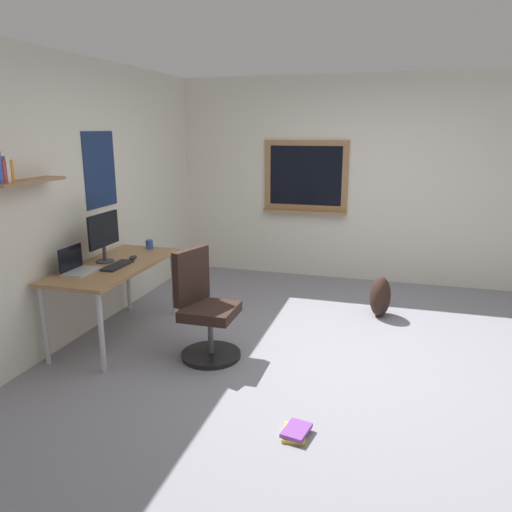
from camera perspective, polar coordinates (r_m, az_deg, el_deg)
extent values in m
plane|color=gray|center=(4.49, 8.79, -11.34)|extent=(5.20, 5.20, 0.00)
cube|color=silver|center=(5.01, -19.71, 6.27)|extent=(5.00, 0.10, 2.60)
cube|color=#997047|center=(4.24, -24.96, 7.82)|extent=(0.68, 0.20, 0.02)
cube|color=navy|center=(5.19, -17.57, 9.48)|extent=(0.52, 0.01, 0.74)
cube|color=silver|center=(4.08, -27.38, 8.88)|extent=(0.04, 0.14, 0.19)
cube|color=orange|center=(4.11, -27.00, 8.75)|extent=(0.03, 0.14, 0.16)
cube|color=silver|center=(6.52, 12.16, 8.51)|extent=(0.10, 5.00, 2.60)
cube|color=#997047|center=(6.54, 5.77, 9.22)|extent=(0.04, 1.10, 0.90)
cube|color=black|center=(6.53, 5.74, 9.21)|extent=(0.01, 0.94, 0.76)
cube|color=#997047|center=(6.56, 5.59, 5.14)|extent=(0.12, 1.10, 0.03)
cube|color=#997047|center=(4.78, -16.08, -1.06)|extent=(1.46, 0.66, 0.03)
cylinder|color=#B7B7BC|center=(4.22, -17.42, -8.44)|extent=(0.04, 0.04, 0.69)
cylinder|color=#B7B7BC|center=(5.31, -9.49, -3.20)|extent=(0.04, 0.04, 0.69)
cylinder|color=#B7B7BC|center=(4.53, -23.22, -7.37)|extent=(0.04, 0.04, 0.69)
cylinder|color=#B7B7BC|center=(5.57, -14.55, -2.66)|extent=(0.04, 0.04, 0.69)
cylinder|color=black|center=(4.43, -5.20, -11.28)|extent=(0.52, 0.52, 0.04)
cylinder|color=#4C4C51|center=(4.36, -5.26, -9.03)|extent=(0.05, 0.05, 0.34)
cube|color=black|center=(4.27, -5.33, -6.39)|extent=(0.44, 0.44, 0.09)
cube|color=black|center=(4.31, -7.47, -2.28)|extent=(0.40, 0.19, 0.48)
cube|color=#ADAFB5|center=(4.58, -19.51, -1.69)|extent=(0.31, 0.21, 0.02)
cube|color=black|center=(4.60, -20.63, -0.22)|extent=(0.31, 0.01, 0.21)
cylinder|color=#38383D|center=(4.87, -17.03, -0.58)|extent=(0.17, 0.17, 0.01)
cylinder|color=#38383D|center=(4.85, -17.10, 0.30)|extent=(0.03, 0.03, 0.14)
cube|color=black|center=(4.79, -17.20, 2.90)|extent=(0.46, 0.02, 0.31)
cube|color=black|center=(4.67, -15.71, -1.06)|extent=(0.37, 0.13, 0.02)
ellipsoid|color=#262628|center=(4.90, -14.01, -0.15)|extent=(0.10, 0.06, 0.03)
cylinder|color=#334CA5|center=(5.28, -12.21, 1.32)|extent=(0.08, 0.08, 0.09)
ellipsoid|color=black|center=(5.42, 14.13, -4.55)|extent=(0.32, 0.22, 0.43)
cube|color=gold|center=(3.44, 4.50, -19.73)|extent=(0.23, 0.17, 0.03)
cube|color=#7A3D99|center=(3.42, 4.69, -19.42)|extent=(0.23, 0.19, 0.03)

